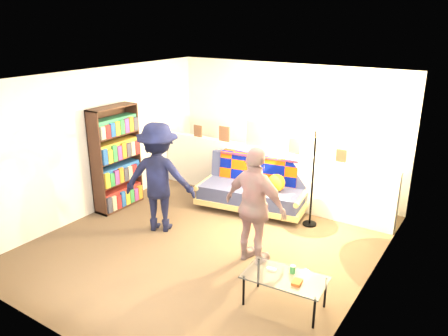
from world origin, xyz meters
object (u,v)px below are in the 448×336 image
at_px(person_left, 159,178).
at_px(person_right, 255,207).
at_px(futon_sofa, 254,188).
at_px(bookshelf, 116,161).
at_px(coffee_table, 285,279).
at_px(floor_lamp, 316,156).

relative_size(person_left, person_right, 1.05).
height_order(futon_sofa, person_right, person_right).
bearing_deg(person_left, futon_sofa, -144.21).
xyz_separation_m(futon_sofa, bookshelf, (-2.03, -1.22, 0.46)).
bearing_deg(coffee_table, futon_sofa, 126.91).
xyz_separation_m(person_left, person_right, (1.71, -0.05, -0.04)).
xyz_separation_m(bookshelf, floor_lamp, (3.11, 1.18, 0.32)).
height_order(bookshelf, person_left, bookshelf).
bearing_deg(bookshelf, person_right, -5.93).
height_order(futon_sofa, floor_lamp, floor_lamp).
bearing_deg(bookshelf, person_left, -11.75).
bearing_deg(person_right, futon_sofa, -53.27).
bearing_deg(coffee_table, person_left, 163.81).
bearing_deg(futon_sofa, bookshelf, -148.90).
distance_m(coffee_table, person_right, 1.12).
height_order(coffee_table, person_left, person_left).
bearing_deg(person_right, bookshelf, 1.21).
bearing_deg(floor_lamp, coffee_table, -75.26).
distance_m(futon_sofa, coffee_table, 2.74).
relative_size(bookshelf, person_right, 1.10).
bearing_deg(floor_lamp, person_right, -98.35).
relative_size(coffee_table, person_right, 0.60).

